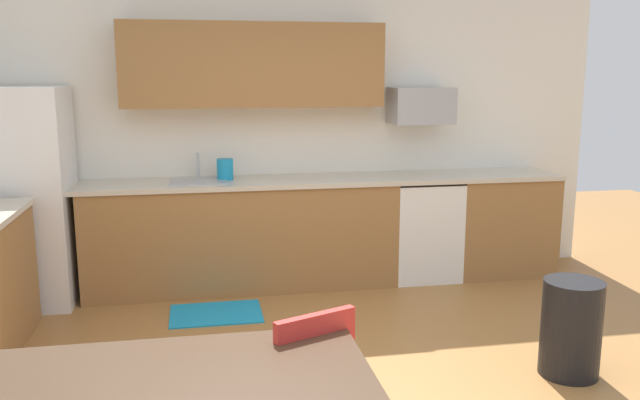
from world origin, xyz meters
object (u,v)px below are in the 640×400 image
at_px(refrigerator, 21,198).
at_px(kettle, 225,170).
at_px(microwave, 421,106).
at_px(oven_range, 421,227).
at_px(trash_bin, 571,328).

bearing_deg(refrigerator, kettle, 4.61).
bearing_deg(kettle, refrigerator, -175.39).
relative_size(refrigerator, microwave, 3.21).
xyz_separation_m(refrigerator, kettle, (1.61, 0.13, 0.15)).
distance_m(oven_range, microwave, 1.10).
bearing_deg(trash_bin, oven_range, 96.38).
bearing_deg(refrigerator, trash_bin, -29.20).
bearing_deg(microwave, kettle, -178.36).
distance_m(refrigerator, kettle, 1.63).
distance_m(refrigerator, trash_bin, 4.16).
bearing_deg(refrigerator, oven_range, 1.36).
relative_size(refrigerator, oven_range, 1.90).
height_order(microwave, kettle, microwave).
bearing_deg(kettle, trash_bin, -47.19).
distance_m(trash_bin, kettle, 3.00).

